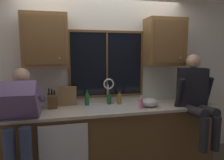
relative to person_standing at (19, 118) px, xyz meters
The scene contains 23 objects.
back_wall 1.33m from the person_standing, 30.40° to the left, with size 5.62×0.12×2.55m, color silver.
window_glass 1.43m from the person_standing, 26.43° to the left, with size 1.10×0.02×0.95m, color black.
window_frame_top 1.69m from the person_standing, 26.03° to the left, with size 1.17×0.02×0.04m, color brown.
window_frame_bottom 1.31m from the person_standing, 26.03° to the left, with size 1.17×0.02×0.04m, color brown.
window_frame_left 1.02m from the person_standing, 43.40° to the left, with size 0.04×0.02×0.95m, color brown.
window_frame_right 1.92m from the person_standing, 18.23° to the left, with size 0.04×0.02×0.95m, color brown.
window_mullion_center 1.43m from the person_standing, 25.96° to the left, with size 0.02×0.02×0.95m, color brown.
lower_cabinet_run 1.26m from the person_standing, 15.19° to the left, with size 3.22×0.58×0.88m, color brown.
countertop 1.15m from the person_standing, 14.22° to the left, with size 3.28×0.62×0.04m, color beige.
dishwasher_front 0.70m from the person_standing, ahead, with size 0.60×0.02×0.74m, color white.
upper_cabinet_left 1.05m from the person_standing, 54.63° to the left, with size 0.59×0.36×0.72m.
upper_cabinet_right 2.28m from the person_standing, 11.64° to the left, with size 0.59×0.36×0.72m.
sink 1.22m from the person_standing, 13.94° to the left, with size 0.80×0.46×0.21m.
faucet 1.29m from the person_standing, 21.76° to the left, with size 0.18×0.09×0.40m.
person_standing is the anchor object (origin of this frame).
person_sitting_on_counter 2.36m from the person_standing, ahead, with size 0.54×0.65×1.26m.
knife_block 0.56m from the person_standing, 50.01° to the left, with size 0.12×0.18×0.32m.
cutting_board 0.77m from the person_standing, 41.89° to the left, with size 0.26×0.02×0.30m, color #997047.
mixing_bowl 1.75m from the person_standing, ahead, with size 0.26×0.26×0.13m, color #B7B7BC.
soap_dispenser 1.57m from the person_standing, ahead, with size 0.06×0.07×0.19m.
bottle_green_glass 1.42m from the person_standing, 18.64° to the left, with size 0.06×0.06×0.20m.
bottle_tall_clear 0.98m from the person_standing, 30.20° to the left, with size 0.07×0.07×0.23m.
bottle_amber_small 1.28m from the person_standing, 22.15° to the left, with size 0.06×0.06×0.20m.
Camera 1 is at (-0.58, -3.10, 1.71)m, focal length 32.89 mm.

